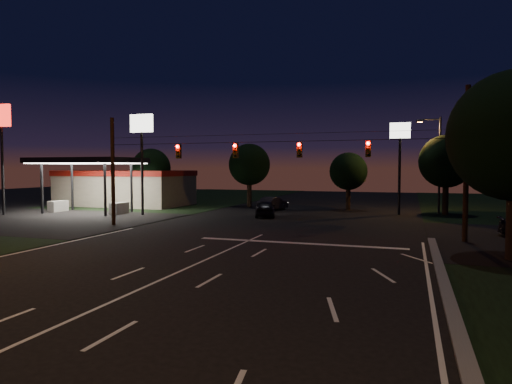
% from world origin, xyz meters
% --- Properties ---
extents(ground, '(140.00, 140.00, 0.00)m').
position_xyz_m(ground, '(0.00, 0.00, 0.00)').
color(ground, black).
rests_on(ground, ground).
extents(cross_street_left, '(20.00, 16.00, 0.02)m').
position_xyz_m(cross_street_left, '(-20.00, 16.00, 0.00)').
color(cross_street_left, black).
rests_on(cross_street_left, ground).
extents(stop_bar, '(12.00, 0.50, 0.01)m').
position_xyz_m(stop_bar, '(3.00, 11.50, 0.01)').
color(stop_bar, silver).
rests_on(stop_bar, ground).
extents(utility_pole_right, '(0.30, 0.30, 9.00)m').
position_xyz_m(utility_pole_right, '(12.00, 15.00, 0.00)').
color(utility_pole_right, black).
rests_on(utility_pole_right, ground).
extents(utility_pole_left, '(0.28, 0.28, 8.00)m').
position_xyz_m(utility_pole_left, '(-12.00, 15.00, 0.00)').
color(utility_pole_left, black).
rests_on(utility_pole_left, ground).
extents(signal_span, '(24.00, 0.40, 1.56)m').
position_xyz_m(signal_span, '(-0.00, 14.96, 5.50)').
color(signal_span, black).
rests_on(signal_span, ground).
extents(gas_station, '(14.20, 16.10, 5.25)m').
position_xyz_m(gas_station, '(-21.86, 30.39, 2.38)').
color(gas_station, gray).
rests_on(gas_station, ground).
extents(pole_sign_left_near, '(2.20, 0.30, 9.10)m').
position_xyz_m(pole_sign_left_near, '(-14.00, 22.00, 6.98)').
color(pole_sign_left_near, black).
rests_on(pole_sign_left_near, ground).
extents(pole_sign_left_far, '(2.00, 0.30, 10.00)m').
position_xyz_m(pole_sign_left_far, '(-26.00, 18.00, 7.61)').
color(pole_sign_left_far, black).
rests_on(pole_sign_left_far, ground).
extents(pole_sign_right, '(1.80, 0.30, 8.40)m').
position_xyz_m(pole_sign_right, '(8.00, 30.00, 6.24)').
color(pole_sign_right, black).
rests_on(pole_sign_right, ground).
extents(street_light_right_far, '(2.20, 0.35, 9.00)m').
position_xyz_m(street_light_right_far, '(11.24, 32.00, 5.24)').
color(street_light_right_far, black).
rests_on(street_light_right_far, ground).
extents(tree_far_a, '(4.20, 4.20, 6.42)m').
position_xyz_m(tree_far_a, '(-17.98, 30.12, 4.26)').
color(tree_far_a, black).
rests_on(tree_far_a, ground).
extents(tree_far_b, '(4.60, 4.60, 6.98)m').
position_xyz_m(tree_far_b, '(-7.98, 34.13, 4.61)').
color(tree_far_b, black).
rests_on(tree_far_b, ground).
extents(tree_far_c, '(3.80, 3.80, 5.86)m').
position_xyz_m(tree_far_c, '(3.02, 33.10, 3.90)').
color(tree_far_c, black).
rests_on(tree_far_c, ground).
extents(tree_far_d, '(4.80, 4.80, 7.30)m').
position_xyz_m(tree_far_d, '(12.02, 31.13, 4.83)').
color(tree_far_d, black).
rests_on(tree_far_d, ground).
extents(car_oncoming_a, '(2.81, 4.50, 1.43)m').
position_xyz_m(car_oncoming_a, '(-3.11, 24.46, 0.72)').
color(car_oncoming_a, black).
rests_on(car_oncoming_a, ground).
extents(car_oncoming_b, '(2.25, 4.37, 1.37)m').
position_xyz_m(car_oncoming_b, '(-4.21, 30.44, 0.69)').
color(car_oncoming_b, black).
rests_on(car_oncoming_b, ground).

